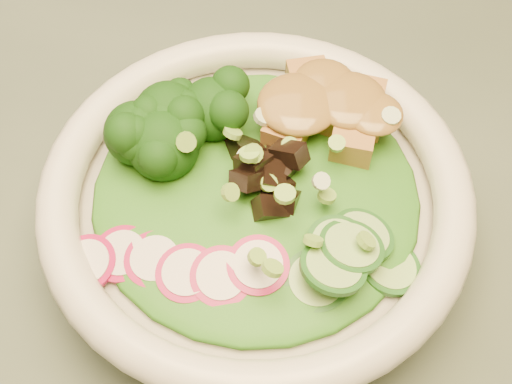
{
  "coord_description": "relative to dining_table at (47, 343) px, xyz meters",
  "views": [
    {
      "loc": [
        0.17,
        -0.19,
        1.14
      ],
      "look_at": [
        0.15,
        0.03,
        0.8
      ],
      "focal_mm": 50.0,
      "sensor_mm": 36.0,
      "label": 1
    }
  ],
  "objects": [
    {
      "name": "dining_table",
      "position": [
        0.0,
        0.0,
        0.0
      ],
      "size": [
        1.2,
        0.8,
        0.75
      ],
      "color": "black",
      "rests_on": "ground"
    },
    {
      "name": "salad_bowl",
      "position": [
        0.15,
        0.03,
        0.15
      ],
      "size": [
        0.25,
        0.25,
        0.07
      ],
      "rotation": [
        0.0,
        0.0,
        -0.36
      ],
      "color": "silver",
      "rests_on": "dining_table"
    },
    {
      "name": "lettuce_bed",
      "position": [
        0.15,
        0.03,
        0.17
      ],
      "size": [
        0.19,
        0.19,
        0.02
      ],
      "primitive_type": "ellipsoid",
      "color": "#1C5F14",
      "rests_on": "salad_bowl"
    },
    {
      "name": "broccoli_florets",
      "position": [
        0.1,
        0.06,
        0.18
      ],
      "size": [
        0.09,
        0.09,
        0.04
      ],
      "primitive_type": null,
      "rotation": [
        0.0,
        0.0,
        -0.36
      ],
      "color": "black",
      "rests_on": "salad_bowl"
    },
    {
      "name": "radish_slices",
      "position": [
        0.12,
        -0.02,
        0.17
      ],
      "size": [
        0.11,
        0.07,
        0.02
      ],
      "primitive_type": null,
      "rotation": [
        0.0,
        0.0,
        -0.36
      ],
      "color": "#9A0B3F",
      "rests_on": "salad_bowl"
    },
    {
      "name": "cucumber_slices",
      "position": [
        0.2,
        0.0,
        0.18
      ],
      "size": [
        0.08,
        0.08,
        0.03
      ],
      "primitive_type": null,
      "rotation": [
        0.0,
        0.0,
        -0.36
      ],
      "color": "#95C66E",
      "rests_on": "salad_bowl"
    },
    {
      "name": "mushroom_heap",
      "position": [
        0.16,
        0.04,
        0.18
      ],
      "size": [
        0.08,
        0.08,
        0.04
      ],
      "primitive_type": null,
      "rotation": [
        0.0,
        0.0,
        -0.36
      ],
      "color": "black",
      "rests_on": "salad_bowl"
    },
    {
      "name": "tofu_cubes",
      "position": [
        0.19,
        0.08,
        0.18
      ],
      "size": [
        0.1,
        0.08,
        0.03
      ],
      "primitive_type": null,
      "rotation": [
        0.0,
        0.0,
        -0.36
      ],
      "color": "olive",
      "rests_on": "salad_bowl"
    },
    {
      "name": "peanut_sauce",
      "position": [
        0.19,
        0.08,
        0.19
      ],
      "size": [
        0.06,
        0.05,
        0.01
      ],
      "primitive_type": "ellipsoid",
      "color": "brown",
      "rests_on": "tofu_cubes"
    },
    {
      "name": "scallion_garnish",
      "position": [
        0.15,
        0.03,
        0.19
      ],
      "size": [
        0.17,
        0.17,
        0.02
      ],
      "primitive_type": null,
      "color": "#76A83B",
      "rests_on": "salad_bowl"
    }
  ]
}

